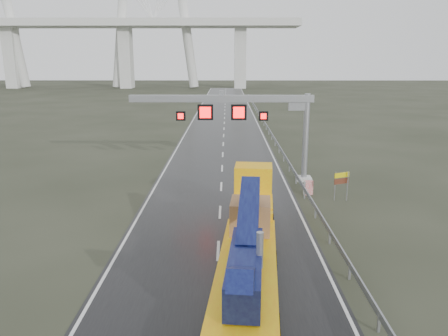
{
  "coord_description": "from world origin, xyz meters",
  "views": [
    {
      "loc": [
        0.46,
        -17.32,
        9.83
      ],
      "look_at": [
        0.27,
        9.34,
        3.2
      ],
      "focal_mm": 35.0,
      "sensor_mm": 36.0,
      "label": 1
    }
  ],
  "objects_px": {
    "heavy_haul_truck": "(249,231)",
    "exit_sign_pair": "(342,181)",
    "striped_barrier": "(308,188)",
    "sign_gantry": "(247,113)"
  },
  "relations": [
    {
      "from": "sign_gantry",
      "to": "heavy_haul_truck",
      "type": "bearing_deg",
      "value": -92.0
    },
    {
      "from": "sign_gantry",
      "to": "exit_sign_pair",
      "type": "xyz_separation_m",
      "value": [
        6.49,
        -5.44,
        -4.13
      ]
    },
    {
      "from": "exit_sign_pair",
      "to": "striped_barrier",
      "type": "relative_size",
      "value": 1.99
    },
    {
      "from": "heavy_haul_truck",
      "to": "striped_barrier",
      "type": "distance_m",
      "value": 12.19
    },
    {
      "from": "heavy_haul_truck",
      "to": "exit_sign_pair",
      "type": "relative_size",
      "value": 8.37
    },
    {
      "from": "exit_sign_pair",
      "to": "striped_barrier",
      "type": "distance_m",
      "value": 2.69
    },
    {
      "from": "heavy_haul_truck",
      "to": "exit_sign_pair",
      "type": "height_order",
      "value": "heavy_haul_truck"
    },
    {
      "from": "heavy_haul_truck",
      "to": "sign_gantry",
      "type": "bearing_deg",
      "value": 92.98
    },
    {
      "from": "exit_sign_pair",
      "to": "striped_barrier",
      "type": "xyz_separation_m",
      "value": [
        -2.05,
        1.45,
        -0.95
      ]
    },
    {
      "from": "sign_gantry",
      "to": "heavy_haul_truck",
      "type": "xyz_separation_m",
      "value": [
        -0.53,
        -15.08,
        -4.01
      ]
    }
  ]
}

